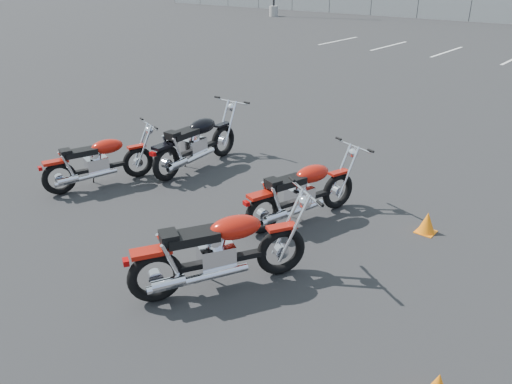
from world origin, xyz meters
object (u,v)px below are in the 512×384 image
Objects in this scene: motorcycle_second_black at (196,142)px; motorcycle_rear_red at (220,251)px; motorcycle_front_red at (99,161)px; motorcycle_third_red at (302,192)px.

motorcycle_rear_red is at bearing -40.08° from motorcycle_second_black.
motorcycle_second_black is 1.06× the size of motorcycle_rear_red.
motorcycle_rear_red is (3.22, -2.71, -0.00)m from motorcycle_second_black.
motorcycle_rear_red reaches higher than motorcycle_front_red.
motorcycle_third_red is at bearing 97.01° from motorcycle_rear_red.
motorcycle_front_red is at bearing 166.66° from motorcycle_rear_red.
motorcycle_rear_red is (0.27, -2.18, 0.04)m from motorcycle_third_red.
motorcycle_front_red is 1.92m from motorcycle_second_black.
motorcycle_third_red is (2.95, -0.53, -0.04)m from motorcycle_second_black.
motorcycle_third_red is at bearing -10.27° from motorcycle_second_black.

